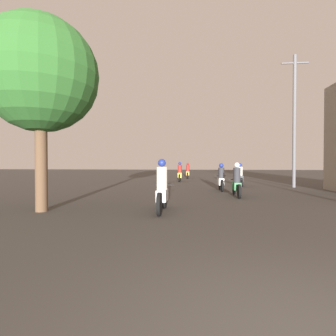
{
  "coord_description": "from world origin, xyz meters",
  "views": [
    {
      "loc": [
        -0.96,
        -1.73,
        1.49
      ],
      "look_at": [
        -2.8,
        16.18,
        1.17
      ],
      "focal_mm": 28.0,
      "sensor_mm": 36.0,
      "label": 1
    }
  ],
  "objects_px": {
    "utility_pole_far": "(294,119)",
    "motorcycle_orange": "(188,172)",
    "motorcycle_black": "(240,177)",
    "motorcycle_yellow": "(180,174)",
    "street_tree": "(41,76)",
    "motorcycle_white": "(221,180)",
    "motorcycle_silver": "(162,191)",
    "motorcycle_green": "(237,183)"
  },
  "relations": [
    {
      "from": "motorcycle_yellow",
      "to": "motorcycle_orange",
      "type": "distance_m",
      "value": 4.67
    },
    {
      "from": "street_tree",
      "to": "motorcycle_green",
      "type": "bearing_deg",
      "value": 33.42
    },
    {
      "from": "motorcycle_yellow",
      "to": "utility_pole_far",
      "type": "height_order",
      "value": "utility_pole_far"
    },
    {
      "from": "motorcycle_white",
      "to": "motorcycle_orange",
      "type": "height_order",
      "value": "motorcycle_orange"
    },
    {
      "from": "motorcycle_green",
      "to": "motorcycle_black",
      "type": "distance_m",
      "value": 5.58
    },
    {
      "from": "motorcycle_green",
      "to": "utility_pole_far",
      "type": "bearing_deg",
      "value": 45.49
    },
    {
      "from": "motorcycle_orange",
      "to": "street_tree",
      "type": "relative_size",
      "value": 0.32
    },
    {
      "from": "street_tree",
      "to": "motorcycle_orange",
      "type": "bearing_deg",
      "value": 77.67
    },
    {
      "from": "street_tree",
      "to": "motorcycle_yellow",
      "type": "bearing_deg",
      "value": 75.74
    },
    {
      "from": "motorcycle_silver",
      "to": "motorcycle_black",
      "type": "distance_m",
      "value": 10.28
    },
    {
      "from": "utility_pole_far",
      "to": "motorcycle_orange",
      "type": "bearing_deg",
      "value": 126.37
    },
    {
      "from": "motorcycle_green",
      "to": "motorcycle_white",
      "type": "bearing_deg",
      "value": 96.57
    },
    {
      "from": "motorcycle_black",
      "to": "street_tree",
      "type": "height_order",
      "value": "street_tree"
    },
    {
      "from": "motorcycle_orange",
      "to": "street_tree",
      "type": "height_order",
      "value": "street_tree"
    },
    {
      "from": "motorcycle_white",
      "to": "motorcycle_orange",
      "type": "bearing_deg",
      "value": 92.8
    },
    {
      "from": "motorcycle_silver",
      "to": "utility_pole_far",
      "type": "xyz_separation_m",
      "value": [
        7.07,
        8.88,
        3.58
      ]
    },
    {
      "from": "motorcycle_black",
      "to": "motorcycle_orange",
      "type": "distance_m",
      "value": 9.29
    },
    {
      "from": "motorcycle_silver",
      "to": "motorcycle_black",
      "type": "height_order",
      "value": "motorcycle_silver"
    },
    {
      "from": "motorcycle_white",
      "to": "motorcycle_orange",
      "type": "relative_size",
      "value": 1.01
    },
    {
      "from": "street_tree",
      "to": "motorcycle_silver",
      "type": "bearing_deg",
      "value": 4.79
    },
    {
      "from": "utility_pole_far",
      "to": "street_tree",
      "type": "height_order",
      "value": "utility_pole_far"
    },
    {
      "from": "motorcycle_yellow",
      "to": "utility_pole_far",
      "type": "bearing_deg",
      "value": -41.46
    },
    {
      "from": "motorcycle_green",
      "to": "motorcycle_yellow",
      "type": "relative_size",
      "value": 0.99
    },
    {
      "from": "motorcycle_yellow",
      "to": "street_tree",
      "type": "height_order",
      "value": "street_tree"
    },
    {
      "from": "motorcycle_silver",
      "to": "street_tree",
      "type": "distance_m",
      "value": 5.13
    },
    {
      "from": "motorcycle_white",
      "to": "motorcycle_orange",
      "type": "xyz_separation_m",
      "value": [
        -2.11,
        11.56,
        0.02
      ]
    },
    {
      "from": "motorcycle_black",
      "to": "street_tree",
      "type": "relative_size",
      "value": 0.32
    },
    {
      "from": "motorcycle_yellow",
      "to": "utility_pole_far",
      "type": "xyz_separation_m",
      "value": [
        7.29,
        -4.54,
        3.59
      ]
    },
    {
      "from": "motorcycle_green",
      "to": "motorcycle_black",
      "type": "xyz_separation_m",
      "value": [
        1.06,
        5.48,
        -0.02
      ]
    },
    {
      "from": "motorcycle_white",
      "to": "motorcycle_black",
      "type": "height_order",
      "value": "motorcycle_black"
    },
    {
      "from": "motorcycle_white",
      "to": "motorcycle_yellow",
      "type": "bearing_deg",
      "value": 103.33
    },
    {
      "from": "motorcycle_silver",
      "to": "motorcycle_green",
      "type": "distance_m",
      "value": 4.94
    },
    {
      "from": "motorcycle_white",
      "to": "motorcycle_yellow",
      "type": "distance_m",
      "value": 7.41
    },
    {
      "from": "utility_pole_far",
      "to": "street_tree",
      "type": "relative_size",
      "value": 1.37
    },
    {
      "from": "motorcycle_yellow",
      "to": "motorcycle_orange",
      "type": "relative_size",
      "value": 1.09
    },
    {
      "from": "motorcycle_green",
      "to": "motorcycle_yellow",
      "type": "xyz_separation_m",
      "value": [
        -3.08,
        9.39,
        0.03
      ]
    },
    {
      "from": "motorcycle_green",
      "to": "street_tree",
      "type": "height_order",
      "value": "street_tree"
    },
    {
      "from": "motorcycle_white",
      "to": "motorcycle_silver",
      "type": "bearing_deg",
      "value": -117.99
    },
    {
      "from": "utility_pole_far",
      "to": "motorcycle_green",
      "type": "bearing_deg",
      "value": -130.93
    },
    {
      "from": "motorcycle_green",
      "to": "street_tree",
      "type": "distance_m",
      "value": 8.64
    },
    {
      "from": "motorcycle_green",
      "to": "street_tree",
      "type": "bearing_deg",
      "value": -150.15
    },
    {
      "from": "street_tree",
      "to": "utility_pole_far",
      "type": "bearing_deg",
      "value": 40.44
    }
  ]
}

